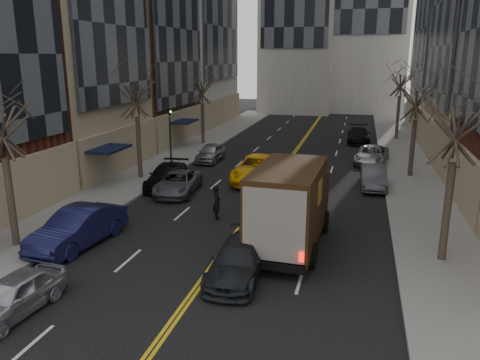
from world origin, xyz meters
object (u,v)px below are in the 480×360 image
Objects in this scene: observer_sedan at (238,260)px; taxi at (258,169)px; pedestrian at (217,202)px; ups_truck at (290,206)px.

observer_sedan is 0.77× the size of taxi.
taxi is 3.42× the size of pedestrian.
observer_sedan is 13.92m from taxi.
ups_truck is at bearing -71.23° from taxi.
pedestrian is (-4.10, 2.67, -0.99)m from ups_truck.
ups_truck is 3.91× the size of pedestrian.
ups_truck reaches higher than observer_sedan.
pedestrian reaches higher than taxi.
observer_sedan is at bearing -179.60° from pedestrian.
taxi is at bearing 97.81° from observer_sedan.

